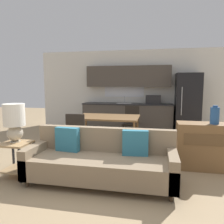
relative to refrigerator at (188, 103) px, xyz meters
The scene contains 12 objects.
ground_plane 4.72m from the refrigerator, 114.58° to the right, with size 20.00×20.00×0.00m, color #9E8460.
wall_back 2.01m from the refrigerator, 167.48° to the left, with size 6.40×0.07×2.70m.
kitchen_counter 1.91m from the refrigerator, behind, with size 3.01×0.65×2.15m.
refrigerator is the anchor object (origin of this frame).
dining_table 2.98m from the refrigerator, 135.69° to the right, with size 1.51×0.98×0.76m.
couch 4.41m from the refrigerator, 114.33° to the right, with size 2.30×0.80×0.82m.
side_table 5.24m from the refrigerator, 128.20° to the right, with size 0.44×0.44×0.58m.
table_lamp 5.19m from the refrigerator, 128.70° to the right, with size 0.35×0.35×0.64m.
credenza 3.14m from the refrigerator, 91.66° to the right, with size 0.98×0.45×0.84m.
vase 3.14m from the refrigerator, 89.27° to the right, with size 0.15×0.15×0.33m.
dining_chair_far_right 2.10m from the refrigerator, 142.73° to the right, with size 0.45×0.45×0.93m.
dining_chair_near_left 3.92m from the refrigerator, 131.95° to the right, with size 0.44×0.44×0.93m.
Camera 1 is at (0.95, -2.99, 1.53)m, focal length 35.00 mm.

